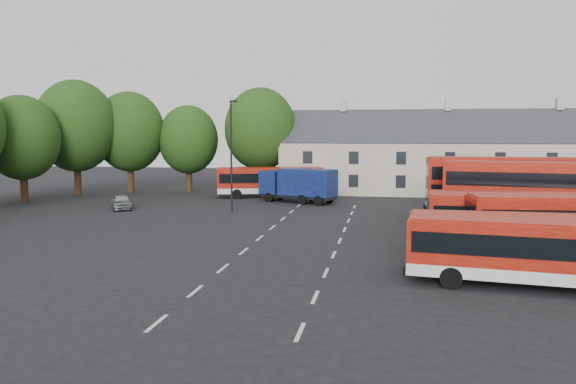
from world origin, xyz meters
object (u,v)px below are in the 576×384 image
object	(u,v)px
bus_dd_south	(527,190)
silver_car	(121,202)
box_truck	(299,184)
bus_row_a	(535,248)
lamppost	(231,153)

from	to	relation	value
bus_dd_south	silver_car	xyz separation A→B (m)	(-32.05, 4.06, -1.95)
box_truck	silver_car	world-z (taller)	box_truck
bus_row_a	lamppost	distance (m)	28.14
bus_row_a	box_truck	size ratio (longest dim) A/B	1.38
bus_dd_south	box_truck	bearing A→B (deg)	156.82
bus_row_a	bus_dd_south	world-z (taller)	bus_dd_south
box_truck	lamppost	world-z (taller)	lamppost
bus_row_a	lamppost	world-z (taller)	lamppost
silver_car	lamppost	xyz separation A→B (m)	(9.78, 0.32, 4.27)
bus_row_a	box_truck	distance (m)	30.81
box_truck	lamppost	bearing A→B (deg)	-103.54
box_truck	lamppost	distance (m)	8.70
bus_row_a	silver_car	distance (m)	35.14
bus_row_a	silver_car	xyz separation A→B (m)	(-28.65, 20.32, -1.11)
box_truck	bus_dd_south	bearing A→B (deg)	-10.95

